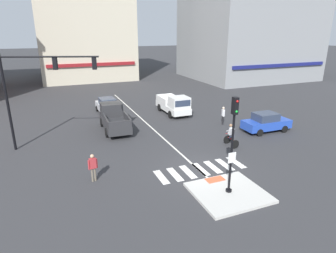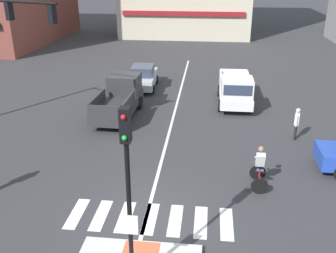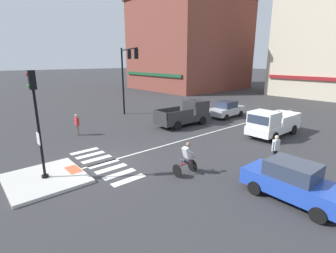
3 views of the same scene
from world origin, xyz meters
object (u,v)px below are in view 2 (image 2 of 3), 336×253
Objects in this scene: pickup_truck_white_eastbound_far at (235,91)px; signal_pole at (128,186)px; cyclist at (260,166)px; pedestrian_waiting_far_side at (297,121)px; pickup_truck_charcoal_westbound_far at (120,98)px; car_silver_westbound_distant at (143,77)px.

signal_pole is at bearing -102.94° from pickup_truck_white_eastbound_far.
signal_pole is at bearing -124.81° from cyclist.
cyclist is at bearing -116.14° from pedestrian_waiting_far_side.
pickup_truck_charcoal_westbound_far is (-3.29, 12.89, -2.22)m from signal_pole.
pickup_truck_white_eastbound_far reaches higher than pedestrian_waiting_far_side.
car_silver_westbound_distant is at bearing 139.40° from pedestrian_waiting_far_side.
signal_pole is 3.02× the size of cyclist.
car_silver_westbound_distant is 11.97m from pedestrian_waiting_far_side.
cyclist reaches higher than pedestrian_waiting_far_side.
signal_pole is at bearing -81.12° from car_silver_westbound_distant.
cyclist is (7.23, -7.22, -0.11)m from pickup_truck_charcoal_westbound_far.
cyclist is (3.95, 5.67, -2.33)m from signal_pole.
signal_pole is 12.31m from pedestrian_waiting_far_side.
pedestrian_waiting_far_side is at bearing -59.63° from pickup_truck_white_eastbound_far.
pedestrian_waiting_far_side is (6.25, 10.37, -2.22)m from signal_pole.
pickup_truck_white_eastbound_far reaches higher than car_silver_westbound_distant.
pickup_truck_white_eastbound_far is 9.45m from cyclist.
pedestrian_waiting_far_side is at bearing 58.92° from signal_pole.
car_silver_westbound_distant is at bearing 154.21° from pickup_truck_white_eastbound_far.
cyclist is 1.01× the size of pedestrian_waiting_far_side.
pedestrian_waiting_far_side is (9.09, -7.79, 0.17)m from car_silver_westbound_distant.
signal_pole reaches higher than car_silver_westbound_distant.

